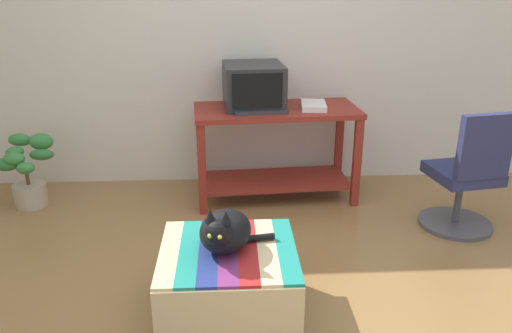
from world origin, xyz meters
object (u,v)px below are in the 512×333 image
object	(u,v)px
keyboard	(260,111)
potted_plant	(27,173)
book	(313,105)
ottoman_with_blanket	(229,282)
office_chair	(467,179)
desk	(276,138)
tv_monitor	(253,86)
cat	(225,231)

from	to	relation	value
keyboard	potted_plant	world-z (taller)	keyboard
book	ottoman_with_blanket	bearing A→B (deg)	-108.42
office_chair	desk	bearing A→B (deg)	-36.24
potted_plant	office_chair	xyz separation A→B (m)	(3.23, -0.58, 0.11)
tv_monitor	potted_plant	distance (m)	1.89
keyboard	cat	distance (m)	1.44
keyboard	cat	size ratio (longest dim) A/B	0.93
book	office_chair	distance (m)	1.24
ottoman_with_blanket	keyboard	bearing A→B (deg)	79.75
desk	keyboard	xyz separation A→B (m)	(-0.13, -0.14, 0.26)
potted_plant	office_chair	world-z (taller)	office_chair
tv_monitor	potted_plant	world-z (taller)	tv_monitor
potted_plant	cat	bearing A→B (deg)	-43.35
desk	book	size ratio (longest dim) A/B	4.55
keyboard	office_chair	bearing A→B (deg)	-26.46
keyboard	book	size ratio (longest dim) A/B	1.39
office_chair	potted_plant	bearing A→B (deg)	-19.45
book	ottoman_with_blanket	world-z (taller)	book
desk	tv_monitor	size ratio (longest dim) A/B	2.44
keyboard	potted_plant	distance (m)	1.88
keyboard	potted_plant	size ratio (longest dim) A/B	0.71
tv_monitor	potted_plant	xyz separation A→B (m)	(-1.77, -0.14, -0.63)
desk	ottoman_with_blanket	size ratio (longest dim) A/B	1.85
desk	cat	distance (m)	1.58
book	cat	world-z (taller)	book
book	office_chair	size ratio (longest dim) A/B	0.32
keyboard	cat	xyz separation A→B (m)	(-0.27, -1.39, -0.26)
book	office_chair	bearing A→B (deg)	-26.69
tv_monitor	keyboard	world-z (taller)	tv_monitor
ottoman_with_blanket	cat	size ratio (longest dim) A/B	1.64
ottoman_with_blanket	cat	world-z (taller)	cat
book	office_chair	xyz separation A→B (m)	(0.99, -0.63, -0.38)
ottoman_with_blanket	potted_plant	xyz separation A→B (m)	(-1.56, 1.46, 0.08)
cat	keyboard	bearing A→B (deg)	94.60
desk	keyboard	bearing A→B (deg)	-137.94
cat	potted_plant	world-z (taller)	cat
potted_plant	keyboard	bearing A→B (deg)	-2.17
tv_monitor	ottoman_with_blanket	size ratio (longest dim) A/B	0.76
office_chair	keyboard	bearing A→B (deg)	-29.15
potted_plant	ottoman_with_blanket	bearing A→B (deg)	-43.08
ottoman_with_blanket	cat	bearing A→B (deg)	-179.00
desk	book	bearing A→B (deg)	-8.65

